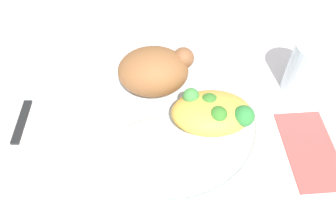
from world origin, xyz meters
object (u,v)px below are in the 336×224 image
object	(u,v)px
roasted_chicken	(155,71)
mac_cheese_with_broccoli	(213,112)
knife	(28,101)
fork	(58,119)
plate	(168,120)
napkin	(310,149)
rice_pile	(151,143)
water_glass	(309,68)

from	to	relation	value
roasted_chicken	mac_cheese_with_broccoli	bearing A→B (deg)	-41.10
knife	fork	bearing A→B (deg)	-34.60
roasted_chicken	fork	distance (m)	0.16
plate	napkin	world-z (taller)	plate
roasted_chicken	fork	bearing A→B (deg)	-162.76
roasted_chicken	fork	world-z (taller)	roasted_chicken
roasted_chicken	napkin	xyz separation A→B (m)	(0.22, -0.11, -0.05)
plate	fork	bearing A→B (deg)	175.73
plate	rice_pile	bearing A→B (deg)	-112.83
roasted_chicken	knife	size ratio (longest dim) A/B	0.60
mac_cheese_with_broccoli	fork	bearing A→B (deg)	174.06
roasted_chicken	mac_cheese_with_broccoli	distance (m)	0.11
rice_pile	roasted_chicken	bearing A→B (deg)	87.06
mac_cheese_with_broccoli	rice_pile	bearing A→B (deg)	-152.32
roasted_chicken	napkin	world-z (taller)	roasted_chicken
plate	water_glass	world-z (taller)	water_glass
roasted_chicken	rice_pile	distance (m)	0.12
knife	rice_pile	bearing A→B (deg)	-28.33
plate	water_glass	distance (m)	0.23
plate	fork	world-z (taller)	plate
mac_cheese_with_broccoli	water_glass	size ratio (longest dim) A/B	1.26
knife	water_glass	size ratio (longest dim) A/B	2.12
fork	knife	distance (m)	0.06
water_glass	roasted_chicken	bearing A→B (deg)	-177.64
rice_pile	water_glass	world-z (taller)	water_glass
water_glass	knife	bearing A→B (deg)	-177.47
fork	napkin	bearing A→B (deg)	-9.72
plate	roasted_chicken	distance (m)	0.08
knife	napkin	size ratio (longest dim) A/B	1.44
plate	rice_pile	xyz separation A→B (m)	(-0.02, -0.06, 0.03)
knife	napkin	xyz separation A→B (m)	(0.42, -0.10, -0.00)
knife	water_glass	world-z (taller)	water_glass
water_glass	fork	bearing A→B (deg)	-171.76
water_glass	napkin	distance (m)	0.13
fork	napkin	world-z (taller)	fork
roasted_chicken	rice_pile	size ratio (longest dim) A/B	1.40
napkin	plate	bearing A→B (deg)	165.88
rice_pile	napkin	distance (m)	0.23
napkin	rice_pile	bearing A→B (deg)	-178.49
fork	water_glass	size ratio (longest dim) A/B	1.59
mac_cheese_with_broccoli	roasted_chicken	bearing A→B (deg)	138.90
rice_pile	water_glass	size ratio (longest dim) A/B	0.90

